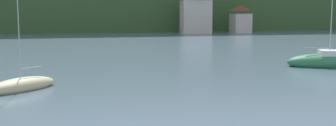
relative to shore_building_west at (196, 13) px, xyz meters
name	(u,v)px	position (x,y,z in m)	size (l,w,h in m)	color
shore_building_west	(196,13)	(0.00, 0.00, 0.00)	(6.87, 3.93, 9.24)	beige
shore_building_westcentral	(241,19)	(10.83, 0.32, -1.39)	(4.16, 4.60, 6.38)	beige
sailboat_far_0	(329,62)	(-2.88, -55.33, -4.03)	(8.29, 5.04, 8.79)	#2D754C
sailboat_mid_4	(21,86)	(-30.29, -61.01, -4.21)	(5.25, 5.10, 8.15)	#CCBC8E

